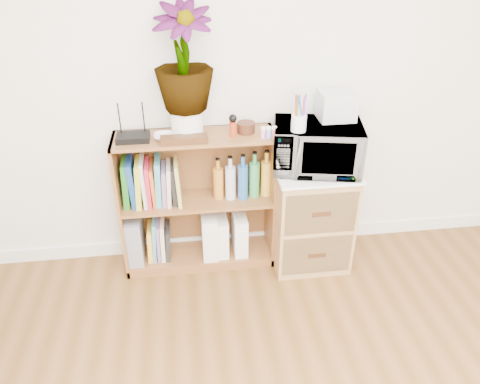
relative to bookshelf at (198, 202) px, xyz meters
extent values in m
cube|color=white|center=(0.35, 0.14, -0.42)|extent=(4.00, 0.02, 0.10)
cube|color=brown|center=(0.00, 0.00, 0.00)|extent=(1.00, 0.30, 0.95)
cube|color=#9E7542|center=(0.75, -0.08, -0.12)|extent=(0.50, 0.45, 0.70)
imported|color=silver|center=(0.75, -0.08, 0.39)|extent=(0.60, 0.46, 0.30)
cylinder|color=white|center=(0.61, -0.16, 0.59)|extent=(0.09, 0.09, 0.10)
cube|color=silver|center=(0.88, -0.01, 0.63)|extent=(0.22, 0.18, 0.17)
cube|color=black|center=(-0.36, -0.02, 0.49)|extent=(0.20, 0.13, 0.04)
imported|color=silver|center=(-0.18, -0.03, 0.49)|extent=(0.13, 0.13, 0.03)
cylinder|color=white|center=(-0.04, 0.02, 0.56)|extent=(0.19, 0.19, 0.16)
imported|color=#307A38|center=(-0.04, 0.02, 0.94)|extent=(0.34, 0.34, 0.60)
cube|color=#341A0E|center=(-0.06, -0.10, 0.50)|extent=(0.28, 0.07, 0.04)
cylinder|color=#A32E14|center=(0.23, -0.04, 0.52)|extent=(0.04, 0.04, 0.09)
cylinder|color=#3C1B10|center=(0.32, 0.01, 0.51)|extent=(0.11, 0.11, 0.06)
cube|color=pink|center=(0.44, -0.09, 0.51)|extent=(0.12, 0.04, 0.06)
cube|color=gray|center=(-0.43, 0.00, -0.24)|extent=(0.10, 0.26, 0.33)
cube|color=silver|center=(0.07, -0.01, -0.25)|extent=(0.10, 0.25, 0.32)
cube|color=white|center=(0.15, -0.01, -0.27)|extent=(0.09, 0.22, 0.28)
cube|color=white|center=(0.28, -0.01, -0.26)|extent=(0.09, 0.23, 0.29)
cube|color=#1E711E|center=(-0.44, 0.00, 0.18)|extent=(0.05, 0.20, 0.30)
cube|color=navy|center=(-0.40, 0.00, 0.18)|extent=(0.05, 0.20, 0.31)
cube|color=gold|center=(-0.36, 0.00, 0.18)|extent=(0.05, 0.20, 0.30)
cube|color=silver|center=(-0.33, 0.00, 0.18)|extent=(0.03, 0.20, 0.31)
cube|color=#BD203A|center=(-0.30, 0.00, 0.17)|extent=(0.02, 0.20, 0.29)
cube|color=orange|center=(-0.27, 0.00, 0.15)|extent=(0.03, 0.20, 0.26)
cube|color=teal|center=(-0.24, 0.00, 0.18)|extent=(0.05, 0.20, 0.30)
cube|color=#886293|center=(-0.21, 0.00, 0.15)|extent=(0.04, 0.20, 0.25)
cube|color=beige|center=(-0.18, 0.00, 0.16)|extent=(0.04, 0.20, 0.27)
cube|color=black|center=(-0.15, 0.00, 0.15)|extent=(0.04, 0.20, 0.26)
cube|color=tan|center=(-0.12, 0.00, 0.17)|extent=(0.03, 0.20, 0.29)
cylinder|color=#BF7223|center=(0.14, 0.00, 0.16)|extent=(0.07, 0.07, 0.28)
cylinder|color=silver|center=(0.22, 0.00, 0.17)|extent=(0.07, 0.07, 0.29)
cylinder|color=#245EA8|center=(0.30, 0.00, 0.18)|extent=(0.07, 0.07, 0.30)
cylinder|color=#379751|center=(0.37, 0.00, 0.18)|extent=(0.07, 0.07, 0.31)
cylinder|color=gold|center=(0.45, 0.00, 0.18)|extent=(0.07, 0.07, 0.31)
cylinder|color=silver|center=(0.54, 0.00, 0.16)|extent=(0.06, 0.06, 0.28)
cube|color=#F7AA2B|center=(-0.34, 0.00, -0.28)|extent=(0.04, 0.19, 0.24)
cube|color=teal|center=(-0.30, 0.00, -0.26)|extent=(0.04, 0.19, 0.30)
cube|color=slate|center=(-0.28, 0.00, -0.27)|extent=(0.03, 0.19, 0.28)
cube|color=beige|center=(-0.25, 0.00, -0.27)|extent=(0.03, 0.19, 0.27)
cube|color=black|center=(-0.22, 0.00, -0.29)|extent=(0.04, 0.19, 0.23)
camera|label=1|loc=(-0.07, -2.64, 1.61)|focal=35.00mm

